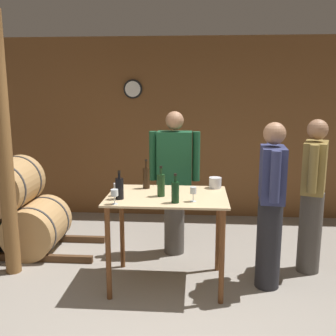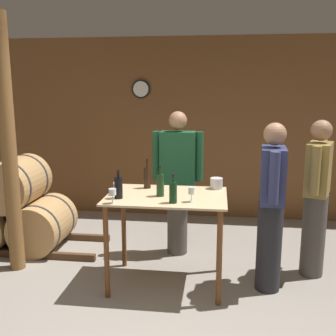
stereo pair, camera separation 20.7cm
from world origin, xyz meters
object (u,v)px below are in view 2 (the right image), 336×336
object	(u,v)px
wine_bottle_center	(160,184)
wine_glass_near_right	(191,191)
wine_glass_near_center	(112,192)
wine_bottle_left	(147,177)
person_visitor_bearded	(178,180)
ice_bucket	(216,183)
person_host	(316,196)
wine_glass_near_left	(116,186)
wine_bottle_right	(173,192)
person_visitor_with_scarf	(271,204)
wine_bottle_far_left	(118,187)
wooden_post	(9,147)

from	to	relation	value
wine_bottle_center	wine_glass_near_right	distance (m)	0.35
wine_bottle_center	wine_glass_near_center	size ratio (longest dim) A/B	2.16
wine_bottle_left	person_visitor_bearded	distance (m)	0.61
ice_bucket	person_host	world-z (taller)	person_host
wine_glass_near_left	ice_bucket	size ratio (longest dim) A/B	0.97
wine_glass_near_center	wine_glass_near_left	bearing A→B (deg)	97.88
wine_bottle_right	wine_glass_near_right	size ratio (longest dim) A/B	1.98
wine_glass_near_left	person_visitor_with_scarf	xyz separation A→B (m)	(1.49, 0.07, -0.15)
wine_bottle_far_left	person_host	distance (m)	2.03
wine_glass_near_left	wine_glass_near_right	world-z (taller)	wine_glass_near_right
wine_glass_near_center	person_host	size ratio (longest dim) A/B	0.08
person_visitor_bearded	wine_bottle_left	bearing A→B (deg)	-116.18
wooden_post	ice_bucket	xyz separation A→B (m)	(2.16, 0.18, -0.36)
wine_glass_near_right	person_visitor_with_scarf	bearing A→B (deg)	16.32
wine_glass_near_right	person_visitor_with_scarf	xyz separation A→B (m)	(0.75, 0.22, -0.16)
wine_bottle_left	wine_glass_near_right	distance (m)	0.67
wine_bottle_center	wine_bottle_right	size ratio (longest dim) A/B	1.09
wine_bottle_far_left	wine_bottle_left	size ratio (longest dim) A/B	0.88
wine_bottle_right	wine_glass_near_left	distance (m)	0.61
wine_bottle_right	ice_bucket	world-z (taller)	wine_bottle_right
ice_bucket	person_visitor_with_scarf	size ratio (longest dim) A/B	0.08
person_host	person_visitor_with_scarf	xyz separation A→B (m)	(-0.50, -0.38, -0.00)
person_host	person_visitor_bearded	distance (m)	1.53
wine_bottle_far_left	person_visitor_with_scarf	xyz separation A→B (m)	(1.44, 0.18, -0.17)
wine_bottle_right	person_visitor_bearded	distance (m)	1.05
wine_bottle_left	person_visitor_with_scarf	world-z (taller)	person_visitor_with_scarf
ice_bucket	person_host	size ratio (longest dim) A/B	0.08
wine_glass_near_left	person_visitor_with_scarf	world-z (taller)	person_visitor_with_scarf
wooden_post	wine_bottle_center	size ratio (longest dim) A/B	9.11
wine_bottle_center	person_host	distance (m)	1.63
person_host	person_visitor_with_scarf	distance (m)	0.63
ice_bucket	wine_glass_near_right	bearing A→B (deg)	-113.26
wine_glass_near_right	person_visitor_with_scarf	size ratio (longest dim) A/B	0.08
wine_bottle_far_left	ice_bucket	xyz separation A→B (m)	(0.91, 0.49, -0.05)
wine_bottle_far_left	wine_bottle_left	xyz separation A→B (m)	(0.20, 0.42, 0.01)
wine_glass_near_center	wine_glass_near_right	size ratio (longest dim) A/B	1.00
wine_bottle_center	person_visitor_bearded	xyz separation A→B (m)	(0.08, 0.83, -0.15)
wine_bottle_center	wine_bottle_right	world-z (taller)	wine_bottle_center
wine_bottle_right	wooden_post	bearing A→B (deg)	167.56
wine_bottle_right	wine_glass_near_right	world-z (taller)	wine_bottle_right
person_visitor_with_scarf	wine_bottle_left	bearing A→B (deg)	169.25
wine_bottle_left	wine_glass_near_right	bearing A→B (deg)	-42.71
wine_glass_near_left	person_visitor_bearded	bearing A→B (deg)	58.72
wine_bottle_left	person_visitor_with_scarf	bearing A→B (deg)	-10.75
wooden_post	person_visitor_bearded	world-z (taller)	wooden_post
wine_bottle_center	person_visitor_with_scarf	bearing A→B (deg)	3.14
wooden_post	person_host	distance (m)	3.23
wine_glass_near_center	wine_bottle_right	bearing A→B (deg)	9.10
wine_bottle_right	wine_glass_near_left	world-z (taller)	wine_bottle_right
wooden_post	wine_bottle_far_left	bearing A→B (deg)	-13.79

